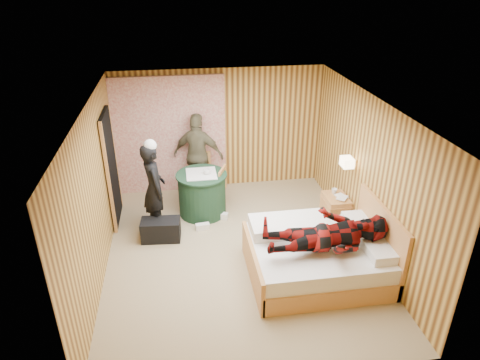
{
  "coord_description": "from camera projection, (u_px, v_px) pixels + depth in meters",
  "views": [
    {
      "loc": [
        -0.84,
        -5.74,
        4.21
      ],
      "look_at": [
        0.12,
        0.55,
        1.05
      ],
      "focal_mm": 32.0,
      "sensor_mm": 36.0,
      "label": 1
    }
  ],
  "objects": [
    {
      "name": "cup_nightstand",
      "position": [
        334.0,
        191.0,
        7.73
      ],
      "size": [
        0.12,
        0.12,
        0.09
      ],
      "primitive_type": "imported",
      "rotation": [
        0.0,
        0.0,
        -0.28
      ],
      "color": "white",
      "rests_on": "nightstand"
    },
    {
      "name": "ceiling",
      "position": [
        237.0,
        105.0,
        5.96
      ],
      "size": [
        4.2,
        5.0,
        0.01
      ],
      "primitive_type": "cube",
      "color": "silver",
      "rests_on": "wall_back"
    },
    {
      "name": "round_table",
      "position": [
        202.0,
        193.0,
        8.01
      ],
      "size": [
        0.94,
        0.94,
        0.84
      ],
      "color": "#1C3C2A",
      "rests_on": "floor"
    },
    {
      "name": "wall_right",
      "position": [
        368.0,
        176.0,
        6.8
      ],
      "size": [
        0.02,
        5.0,
        2.5
      ],
      "primitive_type": "cube",
      "color": "#D9B153",
      "rests_on": "floor"
    },
    {
      "name": "woman_standing",
      "position": [
        154.0,
        188.0,
        7.35
      ],
      "size": [
        0.52,
        0.67,
        1.63
      ],
      "primitive_type": "imported",
      "rotation": [
        0.0,
        0.0,
        1.8
      ],
      "color": "black",
      "rests_on": "floor"
    },
    {
      "name": "book_lower",
      "position": [
        338.0,
        197.0,
        7.59
      ],
      "size": [
        0.23,
        0.27,
        0.02
      ],
      "primitive_type": "imported",
      "rotation": [
        0.0,
        0.0,
        0.34
      ],
      "color": "white",
      "rests_on": "nightstand"
    },
    {
      "name": "wall_lamp",
      "position": [
        347.0,
        162.0,
        7.15
      ],
      "size": [
        0.26,
        0.24,
        0.16
      ],
      "color": "gold",
      "rests_on": "wall_right"
    },
    {
      "name": "sneaker_right",
      "position": [
        203.0,
        226.0,
        7.66
      ],
      "size": [
        0.26,
        0.13,
        0.11
      ],
      "primitive_type": "cube",
      "rotation": [
        0.0,
        0.0,
        0.11
      ],
      "color": "white",
      "rests_on": "floor"
    },
    {
      "name": "chair_near",
      "position": [
        217.0,
        186.0,
        8.07
      ],
      "size": [
        0.53,
        0.53,
        0.89
      ],
      "rotation": [
        0.0,
        0.0,
        -1.97
      ],
      "color": "tan",
      "rests_on": "floor"
    },
    {
      "name": "curtain",
      "position": [
        171.0,
        136.0,
        8.55
      ],
      "size": [
        2.2,
        0.08,
        2.4
      ],
      "primitive_type": "cube",
      "color": "silver",
      "rests_on": "floor"
    },
    {
      "name": "wall_back",
      "position": [
        220.0,
        130.0,
        8.73
      ],
      "size": [
        4.2,
        0.02,
        2.5
      ],
      "primitive_type": "cube",
      "color": "#D9B153",
      "rests_on": "floor"
    },
    {
      "name": "man_at_table",
      "position": [
        198.0,
        155.0,
        8.52
      ],
      "size": [
        1.09,
        0.74,
        1.72
      ],
      "primitive_type": "imported",
      "rotation": [
        0.0,
        0.0,
        2.79
      ],
      "color": "brown",
      "rests_on": "floor"
    },
    {
      "name": "doorway",
      "position": [
        111.0,
        169.0,
        7.57
      ],
      "size": [
        0.06,
        0.9,
        2.05
      ],
      "primitive_type": "cube",
      "color": "black",
      "rests_on": "floor"
    },
    {
      "name": "sneaker_left",
      "position": [
        221.0,
        216.0,
        7.99
      ],
      "size": [
        0.29,
        0.2,
        0.12
      ],
      "primitive_type": "cube",
      "rotation": [
        0.0,
        0.0,
        -0.36
      ],
      "color": "white",
      "rests_on": "floor"
    },
    {
      "name": "cup_table",
      "position": [
        207.0,
        172.0,
        7.78
      ],
      "size": [
        0.16,
        0.16,
        0.1
      ],
      "primitive_type": "imported",
      "rotation": [
        0.0,
        0.0,
        -0.32
      ],
      "color": "white",
      "rests_on": "round_table"
    },
    {
      "name": "book_upper",
      "position": [
        338.0,
        197.0,
        7.58
      ],
      "size": [
        0.27,
        0.28,
        0.02
      ],
      "primitive_type": "imported",
      "rotation": [
        0.0,
        0.0,
        -0.7
      ],
      "color": "white",
      "rests_on": "nightstand"
    },
    {
      "name": "wall_left",
      "position": [
        95.0,
        195.0,
        6.23
      ],
      "size": [
        0.02,
        5.0,
        2.5
      ],
      "primitive_type": "cube",
      "color": "#D9B153",
      "rests_on": "floor"
    },
    {
      "name": "chair_far",
      "position": [
        200.0,
        171.0,
        8.62
      ],
      "size": [
        0.49,
        0.49,
        0.93
      ],
      "rotation": [
        0.0,
        0.0,
        -0.2
      ],
      "color": "tan",
      "rests_on": "floor"
    },
    {
      "name": "duffel_bag",
      "position": [
        161.0,
        230.0,
        7.33
      ],
      "size": [
        0.69,
        0.41,
        0.37
      ],
      "primitive_type": "cube",
      "rotation": [
        0.0,
        0.0,
        -0.09
      ],
      "color": "black",
      "rests_on": "floor"
    },
    {
      "name": "bed",
      "position": [
        318.0,
        256.0,
        6.46
      ],
      "size": [
        2.01,
        1.58,
        1.09
      ],
      "color": "tan",
      "rests_on": "floor"
    },
    {
      "name": "man_on_bed",
      "position": [
        329.0,
        227.0,
        5.97
      ],
      "size": [
        0.86,
        0.67,
        1.77
      ],
      "primitive_type": "imported",
      "rotation": [
        0.0,
        1.57,
        0.0
      ],
      "color": "maroon",
      "rests_on": "bed"
    },
    {
      "name": "nightstand",
      "position": [
        335.0,
        209.0,
        7.75
      ],
      "size": [
        0.42,
        0.57,
        0.55
      ],
      "color": "tan",
      "rests_on": "floor"
    },
    {
      "name": "floor",
      "position": [
        238.0,
        252.0,
        7.07
      ],
      "size": [
        4.2,
        5.0,
        0.01
      ],
      "primitive_type": "cube",
      "color": "tan",
      "rests_on": "ground"
    }
  ]
}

